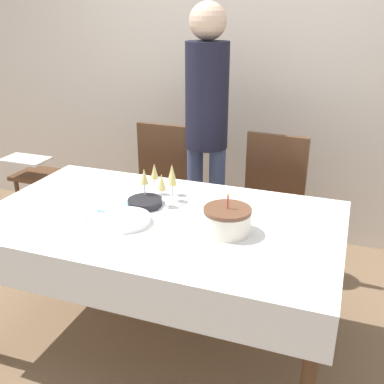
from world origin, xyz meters
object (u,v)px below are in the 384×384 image
(birthday_cake, at_px, (227,220))
(champagne_tray, at_px, (161,185))
(plate_stack_dessert, at_px, (145,202))
(dining_chair_far_right, at_px, (269,204))
(high_chair, at_px, (36,184))
(person_standing, at_px, (207,115))
(dining_chair_far_left, at_px, (158,189))
(plate_stack_main, at_px, (126,220))

(birthday_cake, xyz_separation_m, champagne_tray, (-0.44, 0.25, 0.02))
(birthday_cake, bearing_deg, plate_stack_dessert, 163.49)
(dining_chair_far_right, relative_size, birthday_cake, 4.44)
(plate_stack_dessert, bearing_deg, high_chair, 152.56)
(champagne_tray, relative_size, high_chair, 0.40)
(champagne_tray, height_order, person_standing, person_standing)
(dining_chair_far_left, bearing_deg, birthday_cake, -49.75)
(dining_chair_far_right, relative_size, high_chair, 1.37)
(dining_chair_far_left, bearing_deg, plate_stack_main, -74.43)
(dining_chair_far_left, height_order, champagne_tray, dining_chair_far_left)
(dining_chair_far_left, relative_size, birthday_cake, 4.44)
(dining_chair_far_right, distance_m, high_chair, 1.76)
(dining_chair_far_left, distance_m, person_standing, 0.63)
(dining_chair_far_left, relative_size, champagne_tray, 3.44)
(dining_chair_far_left, height_order, plate_stack_main, dining_chair_far_left)
(dining_chair_far_right, distance_m, plate_stack_dessert, 0.94)
(plate_stack_main, distance_m, person_standing, 1.09)
(dining_chair_far_left, bearing_deg, high_chair, -174.01)
(person_standing, bearing_deg, high_chair, -171.65)
(dining_chair_far_left, height_order, plate_stack_dessert, dining_chair_far_left)
(dining_chair_far_left, relative_size, dining_chair_far_right, 1.00)
(plate_stack_dessert, height_order, high_chair, plate_stack_dessert)
(champagne_tray, relative_size, plate_stack_main, 1.20)
(birthday_cake, relative_size, plate_stack_dessert, 1.19)
(dining_chair_far_right, xyz_separation_m, birthday_cake, (-0.04, -0.88, 0.28))
(birthday_cake, distance_m, high_chair, 1.91)
(birthday_cake, bearing_deg, plate_stack_main, -170.93)
(dining_chair_far_left, xyz_separation_m, person_standing, (0.32, 0.09, 0.53))
(birthday_cake, distance_m, champagne_tray, 0.50)
(dining_chair_far_right, height_order, plate_stack_dessert, dining_chair_far_right)
(dining_chair_far_right, distance_m, plate_stack_main, 1.12)
(champagne_tray, bearing_deg, person_standing, 89.13)
(person_standing, xyz_separation_m, high_chair, (-1.29, -0.19, -0.59))
(champagne_tray, height_order, high_chair, champagne_tray)
(person_standing, height_order, high_chair, person_standing)
(dining_chair_far_left, bearing_deg, plate_stack_dessert, -70.33)
(plate_stack_main, bearing_deg, dining_chair_far_left, 105.57)
(dining_chair_far_right, distance_m, birthday_cake, 0.93)
(plate_stack_main, xyz_separation_m, high_chair, (-1.23, 0.86, -0.29))
(person_standing, bearing_deg, dining_chair_far_right, -10.80)
(champagne_tray, xyz_separation_m, plate_stack_dessert, (-0.05, -0.10, -0.07))
(plate_stack_main, height_order, person_standing, person_standing)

